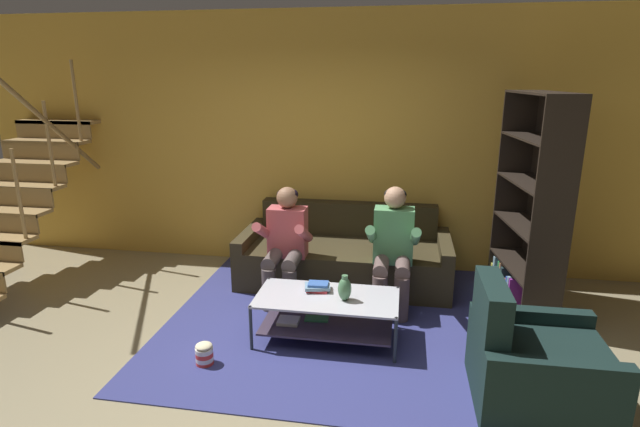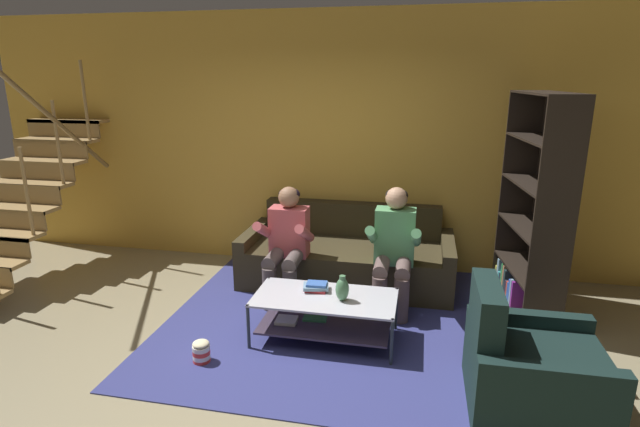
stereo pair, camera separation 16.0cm
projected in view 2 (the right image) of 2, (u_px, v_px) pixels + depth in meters
ground at (270, 375)px, 3.80m from camera, size 16.80×16.80×0.00m
back_partition at (330, 143)px, 5.73m from camera, size 8.40×0.12×2.90m
staircase_run at (21, 194)px, 5.43m from camera, size 0.99×2.13×2.60m
couch at (347, 258)px, 5.46m from camera, size 2.24×0.97×0.81m
person_seated_left at (287, 240)px, 4.94m from camera, size 0.50×0.58×1.14m
person_seated_right at (394, 245)px, 4.73m from camera, size 0.50×0.58×1.19m
coffee_table at (324, 311)px, 4.25m from camera, size 1.20×0.60×0.40m
area_rug at (335, 312)px, 4.81m from camera, size 3.00×3.24×0.01m
vase at (342, 289)px, 4.12m from camera, size 0.11×0.11×0.22m
book_stack at (316, 287)px, 4.32m from camera, size 0.24×0.20×0.07m
bookshelf at (534, 230)px, 4.71m from camera, size 0.48×1.09×2.07m
armchair at (530, 370)px, 3.37m from camera, size 0.88×0.83×0.88m
popcorn_tub at (201, 352)px, 3.95m from camera, size 0.14×0.14×0.19m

